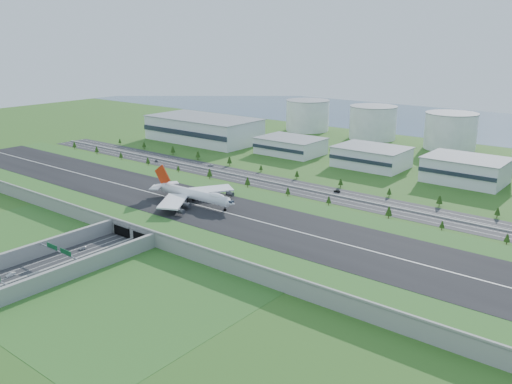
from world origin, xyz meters
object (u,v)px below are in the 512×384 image
Objects in this scene: car_0 at (83,248)px; boeing_747 at (194,194)px; car_2 at (96,258)px; car_7 at (211,165)px; fuel_tank_a at (307,116)px; car_1 at (11,274)px; car_4 at (157,161)px; car_5 at (337,191)px.

boeing_747 is at bearing 99.50° from car_0.
car_2 is 207.49m from car_7.
fuel_tank_a is 402.23m from car_0.
car_0 is 40.79m from car_1.
car_4 is 177.63m from car_5.
car_0 is at bearing 8.72° from car_2.
car_5 is (44.67, 101.48, -13.06)m from boeing_747.
boeing_747 is 12.56× the size of car_7.
car_7 is at bearing -46.08° from car_4.
car_5 is at bearing 65.18° from boeing_747.
car_1 reaches higher than car_2.
boeing_747 is at bearing 81.07° from car_1.
boeing_747 is 157.78m from car_4.
fuel_tank_a is at bearing 120.21° from car_0.
fuel_tank_a is 441.94m from car_1.
car_0 is 0.81× the size of car_2.
car_4 reaches higher than car_2.
car_7 is at bearing 127.50° from boeing_747.
car_2 is 1.10× the size of car_4.
car_4 is at bearing -92.04° from car_7.
boeing_747 is 16.43× the size of car_0.
fuel_tank_a reaches higher than car_4.
car_2 is 219.26m from car_4.
car_2 is 0.95× the size of car_7.
car_4 is (-132.21, 85.11, -13.09)m from boeing_747.
car_5 is at bearing 70.68° from car_1.
car_4 is at bearing -28.83° from car_2.
car_2 is at bearing 2.26° from car_0.
car_2 is 186.17m from car_5.
car_7 reaches higher than car_2.
car_0 is (111.15, -386.21, -16.67)m from fuel_tank_a.
car_5 is at bearing -51.89° from fuel_tank_a.
fuel_tank_a is 224.22m from car_4.
boeing_747 is at bearing -99.69° from car_4.
car_1 is (1.72, -40.75, 0.07)m from car_0.
car_1 is 40.13m from car_2.
fuel_tank_a reaches higher than boeing_747.
car_1 is at bearing -124.88° from car_4.
car_2 is at bearing -83.83° from boeing_747.
car_7 is at bearing -80.37° from fuel_tank_a.
car_4 is (-14.71, -223.12, -16.58)m from fuel_tank_a.
car_5 is at bearing -61.63° from car_4.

